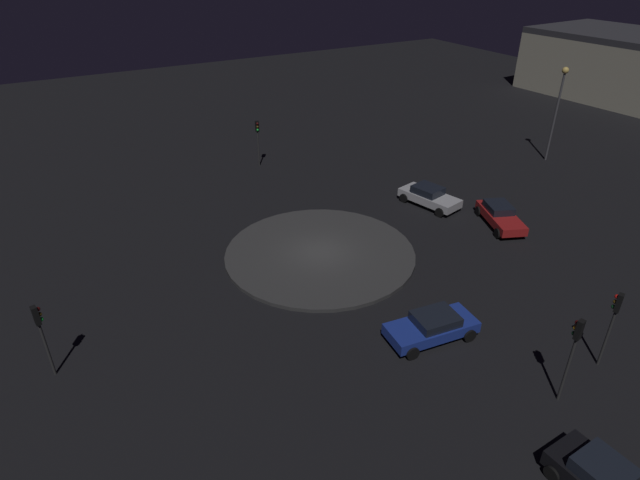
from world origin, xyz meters
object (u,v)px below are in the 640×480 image
(car_red, at_px, (500,215))
(traffic_light_south, at_px, (40,327))
(car_blue, at_px, (432,326))
(traffic_light_northeast, at_px, (614,315))
(traffic_light_east, at_px, (574,345))
(traffic_light_west, at_px, (258,134))
(car_silver, at_px, (429,196))
(streetlamp_north, at_px, (559,99))

(car_red, height_order, traffic_light_south, traffic_light_south)
(car_blue, height_order, traffic_light_northeast, traffic_light_northeast)
(traffic_light_south, height_order, traffic_light_northeast, traffic_light_northeast)
(car_blue, bearing_deg, traffic_light_northeast, 142.89)
(traffic_light_south, relative_size, traffic_light_east, 0.89)
(traffic_light_south, bearing_deg, traffic_light_west, 34.24)
(car_red, relative_size, car_blue, 1.04)
(traffic_light_northeast, xyz_separation_m, traffic_light_east, (0.52, -3.40, 0.19))
(car_silver, xyz_separation_m, traffic_light_south, (5.13, -26.01, 1.96))
(traffic_light_northeast, relative_size, traffic_light_west, 1.00)
(traffic_light_west, relative_size, streetlamp_north, 0.49)
(car_red, bearing_deg, traffic_light_south, -66.89)
(traffic_light_south, distance_m, traffic_light_west, 26.06)
(traffic_light_northeast, distance_m, traffic_light_west, 30.52)
(car_blue, distance_m, streetlamp_north, 28.57)
(car_red, height_order, car_silver, car_silver)
(traffic_light_south, xyz_separation_m, traffic_light_west, (-18.48, 18.38, 0.12))
(car_red, distance_m, traffic_light_northeast, 13.88)
(car_blue, bearing_deg, traffic_light_south, -14.92)
(traffic_light_east, bearing_deg, traffic_light_south, 45.39)
(car_silver, height_order, traffic_light_east, traffic_light_east)
(car_blue, height_order, traffic_light_east, traffic_light_east)
(car_silver, height_order, traffic_light_northeast, traffic_light_northeast)
(car_silver, bearing_deg, traffic_light_south, -91.71)
(traffic_light_west, bearing_deg, traffic_light_east, 10.58)
(car_red, bearing_deg, traffic_light_northeast, -5.03)
(car_red, relative_size, car_silver, 1.02)
(streetlamp_north, bearing_deg, car_silver, -82.54)
(car_blue, bearing_deg, traffic_light_east, 116.65)
(traffic_light_northeast, relative_size, traffic_light_east, 0.93)
(car_red, relative_size, traffic_light_south, 1.29)
(car_red, xyz_separation_m, traffic_light_east, (12.70, -9.72, 2.30))
(car_silver, distance_m, traffic_light_northeast, 17.57)
(car_red, height_order, streetlamp_north, streetlamp_north)
(traffic_light_northeast, bearing_deg, car_blue, 22.89)
(car_silver, xyz_separation_m, streetlamp_north, (-1.98, 15.08, 4.66))
(traffic_light_northeast, bearing_deg, traffic_light_west, -16.53)
(traffic_light_west, bearing_deg, car_silver, 40.07)
(car_silver, bearing_deg, traffic_light_west, -163.09)
(car_silver, distance_m, streetlamp_north, 15.90)
(car_blue, relative_size, traffic_light_east, 1.10)
(streetlamp_north, bearing_deg, traffic_light_east, -49.23)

